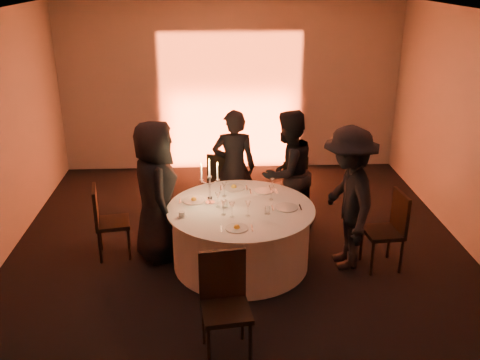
{
  "coord_description": "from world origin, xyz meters",
  "views": [
    {
      "loc": [
        -0.31,
        -5.87,
        3.49
      ],
      "look_at": [
        0.0,
        0.2,
        1.05
      ],
      "focal_mm": 40.0,
      "sensor_mm": 36.0,
      "label": 1
    }
  ],
  "objects_px": {
    "chair_right": "(390,226)",
    "coffee_cup": "(182,215)",
    "guest_back_left": "(234,168)",
    "guest_back_right": "(287,173)",
    "guest_left": "(156,191)",
    "candelabra": "(210,188)",
    "chair_front": "(225,298)",
    "banquet_table": "(241,236)",
    "chair_left": "(106,218)",
    "guest_right": "(348,199)",
    "chair_back_left": "(223,180)",
    "chair_back_right": "(290,184)"
  },
  "relations": [
    {
      "from": "guest_back_right",
      "to": "guest_right",
      "type": "xyz_separation_m",
      "value": [
        0.6,
        -0.95,
        0.02
      ]
    },
    {
      "from": "chair_back_right",
      "to": "coffee_cup",
      "type": "xyz_separation_m",
      "value": [
        -1.49,
        -1.49,
        0.26
      ]
    },
    {
      "from": "chair_left",
      "to": "chair_right",
      "type": "bearing_deg",
      "value": -107.55
    },
    {
      "from": "chair_right",
      "to": "coffee_cup",
      "type": "height_order",
      "value": "chair_right"
    },
    {
      "from": "guest_left",
      "to": "coffee_cup",
      "type": "xyz_separation_m",
      "value": [
        0.34,
        -0.47,
        -0.1
      ]
    },
    {
      "from": "chair_back_right",
      "to": "guest_left",
      "type": "distance_m",
      "value": 2.12
    },
    {
      "from": "guest_left",
      "to": "coffee_cup",
      "type": "distance_m",
      "value": 0.59
    },
    {
      "from": "chair_right",
      "to": "guest_left",
      "type": "distance_m",
      "value": 2.89
    },
    {
      "from": "banquet_table",
      "to": "chair_left",
      "type": "bearing_deg",
      "value": 170.54
    },
    {
      "from": "chair_front",
      "to": "candelabra",
      "type": "distance_m",
      "value": 1.81
    },
    {
      "from": "chair_left",
      "to": "chair_back_right",
      "type": "distance_m",
      "value": 2.67
    },
    {
      "from": "guest_back_right",
      "to": "guest_right",
      "type": "relative_size",
      "value": 0.98
    },
    {
      "from": "guest_back_left",
      "to": "guest_back_right",
      "type": "relative_size",
      "value": 0.97
    },
    {
      "from": "chair_left",
      "to": "chair_back_left",
      "type": "bearing_deg",
      "value": -62.03
    },
    {
      "from": "chair_back_left",
      "to": "chair_right",
      "type": "relative_size",
      "value": 1.0
    },
    {
      "from": "guest_left",
      "to": "guest_right",
      "type": "relative_size",
      "value": 1.01
    },
    {
      "from": "banquet_table",
      "to": "chair_back_right",
      "type": "relative_size",
      "value": 1.88
    },
    {
      "from": "guest_back_right",
      "to": "chair_back_right",
      "type": "bearing_deg",
      "value": -143.38
    },
    {
      "from": "chair_front",
      "to": "guest_right",
      "type": "xyz_separation_m",
      "value": [
        1.52,
        1.53,
        0.31
      ]
    },
    {
      "from": "banquet_table",
      "to": "guest_back_left",
      "type": "distance_m",
      "value": 1.27
    },
    {
      "from": "chair_back_right",
      "to": "guest_back_left",
      "type": "relative_size",
      "value": 0.57
    },
    {
      "from": "chair_left",
      "to": "coffee_cup",
      "type": "bearing_deg",
      "value": -127.38
    },
    {
      "from": "banquet_table",
      "to": "guest_back_left",
      "type": "xyz_separation_m",
      "value": [
        -0.03,
        1.19,
        0.46
      ]
    },
    {
      "from": "banquet_table",
      "to": "chair_right",
      "type": "height_order",
      "value": "chair_right"
    },
    {
      "from": "chair_back_left",
      "to": "guest_back_left",
      "type": "xyz_separation_m",
      "value": [
        0.16,
        -0.28,
        0.29
      ]
    },
    {
      "from": "chair_back_left",
      "to": "guest_right",
      "type": "relative_size",
      "value": 0.55
    },
    {
      "from": "chair_back_right",
      "to": "chair_right",
      "type": "height_order",
      "value": "chair_right"
    },
    {
      "from": "banquet_table",
      "to": "candelabra",
      "type": "height_order",
      "value": "candelabra"
    },
    {
      "from": "chair_back_left",
      "to": "guest_back_right",
      "type": "distance_m",
      "value": 1.1
    },
    {
      "from": "guest_right",
      "to": "candelabra",
      "type": "bearing_deg",
      "value": -101.31
    },
    {
      "from": "guest_back_right",
      "to": "coffee_cup",
      "type": "bearing_deg",
      "value": 0.62
    },
    {
      "from": "banquet_table",
      "to": "guest_back_left",
      "type": "relative_size",
      "value": 1.07
    },
    {
      "from": "guest_left",
      "to": "guest_back_left",
      "type": "height_order",
      "value": "guest_left"
    },
    {
      "from": "guest_left",
      "to": "coffee_cup",
      "type": "bearing_deg",
      "value": -157.38
    },
    {
      "from": "chair_front",
      "to": "guest_back_right",
      "type": "bearing_deg",
      "value": 62.12
    },
    {
      "from": "guest_left",
      "to": "guest_right",
      "type": "height_order",
      "value": "guest_left"
    },
    {
      "from": "chair_back_left",
      "to": "chair_right",
      "type": "height_order",
      "value": "same"
    },
    {
      "from": "chair_left",
      "to": "guest_back_left",
      "type": "bearing_deg",
      "value": -71.72
    },
    {
      "from": "chair_right",
      "to": "guest_back_left",
      "type": "xyz_separation_m",
      "value": [
        -1.84,
        1.35,
        0.29
      ]
    },
    {
      "from": "guest_back_left",
      "to": "candelabra",
      "type": "relative_size",
      "value": 2.88
    },
    {
      "from": "banquet_table",
      "to": "guest_back_left",
      "type": "height_order",
      "value": "guest_back_left"
    },
    {
      "from": "banquet_table",
      "to": "guest_back_right",
      "type": "bearing_deg",
      "value": 52.13
    },
    {
      "from": "chair_back_left",
      "to": "banquet_table",
      "type": "bearing_deg",
      "value": 104.2
    },
    {
      "from": "guest_left",
      "to": "candelabra",
      "type": "xyz_separation_m",
      "value": [
        0.67,
        -0.1,
        0.07
      ]
    },
    {
      "from": "chair_front",
      "to": "chair_back_right",
      "type": "bearing_deg",
      "value": 62.75
    },
    {
      "from": "banquet_table",
      "to": "guest_back_left",
      "type": "bearing_deg",
      "value": 91.67
    },
    {
      "from": "coffee_cup",
      "to": "guest_right",
      "type": "bearing_deg",
      "value": 4.18
    },
    {
      "from": "chair_right",
      "to": "guest_left",
      "type": "relative_size",
      "value": 0.55
    },
    {
      "from": "banquet_table",
      "to": "coffee_cup",
      "type": "distance_m",
      "value": 0.84
    },
    {
      "from": "chair_left",
      "to": "guest_left",
      "type": "xyz_separation_m",
      "value": [
        0.65,
        -0.04,
        0.36
      ]
    }
  ]
}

